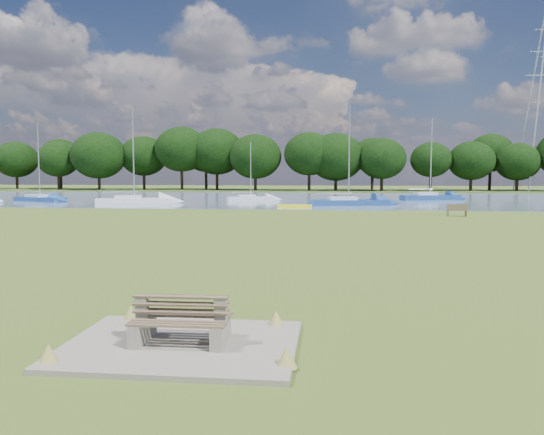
# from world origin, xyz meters

# --- Properties ---
(ground) EXTENTS (220.00, 220.00, 0.00)m
(ground) POSITION_xyz_m (0.00, 0.00, 0.00)
(ground) COLOR #5F682A
(river) EXTENTS (220.00, 40.00, 0.10)m
(river) POSITION_xyz_m (0.00, 42.00, 0.00)
(river) COLOR slate
(river) RESTS_ON ground
(far_bank) EXTENTS (220.00, 20.00, 0.40)m
(far_bank) POSITION_xyz_m (0.00, 72.00, 0.00)
(far_bank) COLOR #4C6626
(far_bank) RESTS_ON ground
(concrete_pad) EXTENTS (4.20, 3.20, 0.10)m
(concrete_pad) POSITION_xyz_m (0.00, -14.00, 0.05)
(concrete_pad) COLOR gray
(concrete_pad) RESTS_ON ground
(bench_pair) EXTENTS (1.77, 1.06, 0.94)m
(bench_pair) POSITION_xyz_m (-0.00, -14.00, 0.48)
(bench_pair) COLOR gray
(bench_pair) RESTS_ON concrete_pad
(riverbank_bench) EXTENTS (1.51, 0.53, 0.92)m
(riverbank_bench) POSITION_xyz_m (11.93, 16.77, 0.46)
(riverbank_bench) COLOR brown
(riverbank_bench) RESTS_ON ground
(kayak) EXTENTS (3.12, 0.96, 0.31)m
(kayak) POSITION_xyz_m (-0.51, 24.00, 0.20)
(kayak) COLOR yellow
(kayak) RESTS_ON river
(tree_line) EXTENTS (137.76, 8.70, 10.53)m
(tree_line) POSITION_xyz_m (-2.26, 68.00, 6.26)
(tree_line) COLOR black
(tree_line) RESTS_ON far_bank
(sailboat_0) EXTENTS (7.77, 4.63, 9.44)m
(sailboat_0) POSITION_xyz_m (-17.22, 28.59, 0.56)
(sailboat_0) COLOR silver
(sailboat_0) RESTS_ON river
(sailboat_2) EXTENTS (5.55, 3.16, 6.58)m
(sailboat_2) POSITION_xyz_m (-6.30, 35.66, 0.46)
(sailboat_2) COLOR silver
(sailboat_2) RESTS_ON river
(sailboat_3) EXTENTS (7.01, 3.55, 9.30)m
(sailboat_3) POSITION_xyz_m (14.06, 39.62, 0.59)
(sailboat_3) COLOR navy
(sailboat_3) RESTS_ON river
(sailboat_4) EXTENTS (6.62, 3.95, 8.55)m
(sailboat_4) POSITION_xyz_m (-29.13, 31.76, 0.51)
(sailboat_4) COLOR navy
(sailboat_4) RESTS_ON river
(sailboat_7) EXTENTS (8.02, 3.94, 9.63)m
(sailboat_7) POSITION_xyz_m (4.34, 28.60, 0.53)
(sailboat_7) COLOR navy
(sailboat_7) RESTS_ON river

